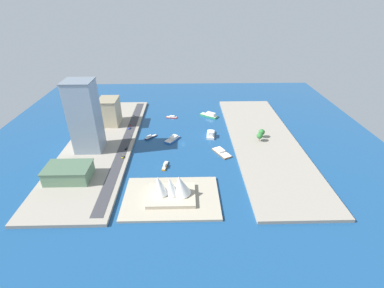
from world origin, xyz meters
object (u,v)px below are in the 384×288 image
office_block_beige (110,111)px  sedan_silver (134,116)px  catamaran_blue (173,139)px  taxi_yellow_cab (123,157)px  traffic_light_waterfront (131,137)px  ferry_green_doubledeck (209,115)px  ferry_white_commuter (211,134)px  water_taxi_orange (165,166)px  pickup_red (130,125)px  terminal_long_green (69,173)px  suv_black (126,148)px  patrol_launch_navy (151,137)px  hatchback_blue (129,128)px  barge_flat_brown (221,152)px  tugboat_red (172,117)px  opera_landmark (172,189)px  tower_tall_glass (85,117)px

office_block_beige → sedan_silver: (-24.50, -19.56, -14.83)m
catamaran_blue → taxi_yellow_cab: 61.88m
traffic_light_waterfront → ferry_green_doubledeck: bearing=-142.6°
ferry_white_commuter → water_taxi_orange: (48.14, 61.04, -1.19)m
ferry_green_doubledeck → pickup_red: size_ratio=5.04×
terminal_long_green → suv_black: terminal_long_green is taller
patrol_launch_navy → hatchback_blue: bearing=-34.9°
water_taxi_orange → office_block_beige: size_ratio=0.51×
taxi_yellow_cab → pickup_red: 72.25m
barge_flat_brown → hatchback_blue: bearing=-27.4°
office_block_beige → taxi_yellow_cab: office_block_beige is taller
office_block_beige → pickup_red: office_block_beige is taller
office_block_beige → tugboat_red: bearing=-163.6°
office_block_beige → pickup_red: bearing=163.2°
barge_flat_brown → office_block_beige: (127.20, -68.47, 17.44)m
opera_landmark → taxi_yellow_cab: bearing=-49.2°
tugboat_red → ferry_white_commuter: ferry_white_commuter is taller
terminal_long_green → sedan_silver: bearing=-104.4°
traffic_light_waterfront → catamaran_blue: bearing=-172.8°
water_taxi_orange → opera_landmark: (-8.58, 45.71, 8.64)m
office_block_beige → sedan_silver: office_block_beige is taller
ferry_white_commuter → ferry_green_doubledeck: bearing=-93.1°
ferry_white_commuter → tower_tall_glass: bearing=13.4°
patrol_launch_navy → traffic_light_waterfront: 22.77m
patrol_launch_navy → suv_black: size_ratio=2.54×
tower_tall_glass → taxi_yellow_cab: tower_tall_glass is taller
ferry_green_doubledeck → opera_landmark: 167.83m
taxi_yellow_cab → patrol_launch_navy: bearing=-115.8°
barge_flat_brown → taxi_yellow_cab: taxi_yellow_cab is taller
office_block_beige → opera_landmark: size_ratio=0.83×
catamaran_blue → pickup_red: size_ratio=4.48×
tugboat_red → ferry_green_doubledeck: 49.67m
pickup_red → sedan_silver: pickup_red is taller
tugboat_red → taxi_yellow_cab: taxi_yellow_cab is taller
tugboat_red → hatchback_blue: hatchback_blue is taller
patrol_launch_navy → sedan_silver: (26.84, -53.59, 2.48)m
tugboat_red → patrol_launch_navy: (21.52, 55.40, 0.15)m
suv_black → taxi_yellow_cab: (0.11, 16.53, 0.05)m
hatchback_blue → tugboat_red: bearing=-142.8°
ferry_green_doubledeck → traffic_light_waterfront: traffic_light_waterfront is taller
opera_landmark → terminal_long_green: bearing=-15.7°
tower_tall_glass → office_block_beige: (-6.53, -61.34, -19.96)m
tugboat_red → taxi_yellow_cab: 109.89m
patrol_launch_navy → barge_flat_brown: 83.31m
tugboat_red → sedan_silver: sedan_silver is taller
ferry_white_commuter → hatchback_blue: bearing=-9.5°
patrol_launch_navy → terminal_long_green: size_ratio=0.35×
water_taxi_orange → patrol_launch_navy: bearing=-71.1°
sedan_silver → office_block_beige: bearing=38.6°
hatchback_blue → terminal_long_green: bearing=70.8°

